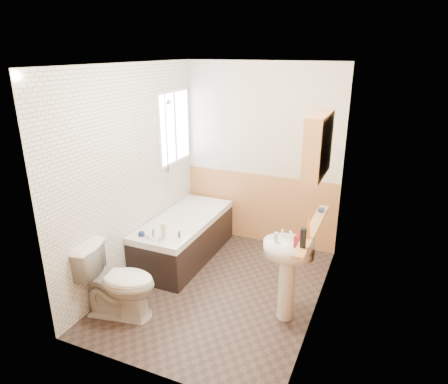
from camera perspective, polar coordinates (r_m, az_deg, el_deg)
The scene contains 26 objects.
floor at distance 4.79m, azimuth -0.73°, elevation -13.64°, with size 2.80×2.80×0.00m, color #302522.
ceiling at distance 4.00m, azimuth -0.89°, elevation 17.83°, with size 2.80×2.80×0.00m, color white.
wall_back at distance 5.49m, azimuth 5.23°, elevation 5.08°, with size 2.20×0.02×2.50m, color beige.
wall_front at distance 3.10m, azimuth -11.59°, elevation -7.26°, with size 2.20×0.02×2.50m, color beige.
wall_left at distance 4.77m, azimuth -13.09°, elevation 2.36°, with size 0.02×2.80×2.50m, color beige.
wall_right at distance 3.93m, azimuth 14.13°, elevation -1.48°, with size 0.02×2.80×2.50m, color beige.
wainscot_right at distance 4.26m, azimuth 12.98°, elevation -10.88°, with size 0.01×2.80×1.00m, color tan.
wainscot_front at distance 3.51m, azimuth -10.51°, elevation -18.09°, with size 2.20×0.01×1.00m, color tan.
wainscot_back at distance 5.71m, azimuth 4.93°, elevation -2.27°, with size 2.20×0.01×1.00m, color tan.
tile_cladding_left at distance 4.76m, azimuth -12.87°, elevation 2.33°, with size 0.01×2.80×2.50m, color white.
tile_return_back at distance 5.63m, azimuth -1.83°, elevation 10.72°, with size 0.75×0.01×1.50m, color white.
window at distance 5.42m, azimuth -7.08°, elevation 9.15°, with size 0.03×0.79×0.99m.
bathtub at distance 5.33m, azimuth -5.65°, elevation -6.34°, with size 0.70×1.62×0.71m.
shower_riser at distance 5.19m, azimuth -8.20°, elevation 9.66°, with size 0.10×0.07×1.11m.
toilet at distance 4.32m, azimuth -14.92°, elevation -12.26°, with size 0.45×0.80×0.78m, color white.
sink at distance 4.07m, azimuth 9.09°, elevation -10.21°, with size 0.51×0.41×0.98m.
pine_shelf at distance 3.94m, azimuth 12.54°, elevation -5.18°, with size 0.10×1.24×0.03m, color tan.
medicine_cabinet at distance 3.75m, azimuth 13.27°, elevation 6.52°, with size 0.16×0.64×0.58m.
foam_can at distance 3.50m, azimuth 11.25°, elevation -6.43°, with size 0.05×0.05×0.18m, color black.
green_bottle at distance 3.67m, azimuth 11.98°, elevation -4.63°, with size 0.05×0.05×0.25m, color orange.
black_jar at distance 4.31m, azimuth 13.71°, elevation -2.51°, with size 0.06×0.06×0.04m, color navy.
soap_bottle at distance 3.86m, azimuth 10.70°, elevation -7.24°, with size 0.08×0.18×0.08m, color maroon.
clear_bottle at distance 3.91m, azimuth 7.44°, elevation -6.49°, with size 0.04×0.04×0.11m, color silver.
blue_gel at distance 4.66m, azimuth -8.62°, elevation -5.56°, with size 0.05×0.03×0.19m, color silver.
cream_jar at distance 4.80m, azimuth -11.72°, elevation -5.90°, with size 0.07×0.07×0.05m, color navy.
orange_bottle at distance 4.69m, azimuth -6.41°, elevation -6.03°, with size 0.02×0.02×0.07m, color navy.
Camera 1 is at (1.64, -3.64, 2.64)m, focal length 32.00 mm.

